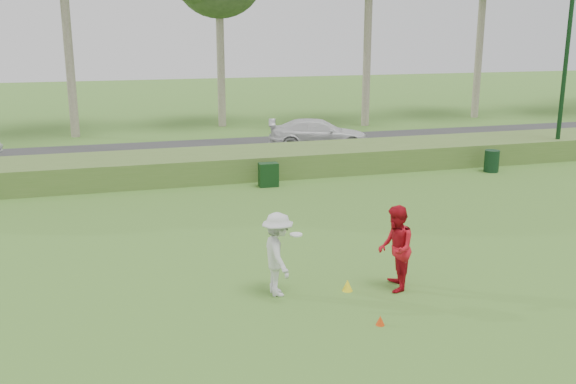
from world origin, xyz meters
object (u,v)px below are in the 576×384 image
object	(u,v)px
lamp_post	(570,25)
utility_cabinet	(268,175)
trash_bin	(492,161)
car_right	(319,134)
player_white	(278,254)
player_red	(396,248)
cone_yellow	(347,285)
cone_orange	(380,320)

from	to	relation	value
lamp_post	utility_cabinet	distance (m)	14.08
trash_bin	car_right	size ratio (longest dim) A/B	0.19
player_white	car_right	distance (m)	16.78
player_red	cone_yellow	bearing A→B (deg)	-82.76
lamp_post	car_right	world-z (taller)	lamp_post
lamp_post	player_white	xyz separation A→B (m)	(-15.23, -10.49, -4.69)
trash_bin	car_right	xyz separation A→B (m)	(-5.00, 6.39, 0.30)
player_red	cone_yellow	size ratio (longest dim) A/B	7.40
utility_cabinet	car_right	bearing A→B (deg)	59.21
cone_orange	car_right	size ratio (longest dim) A/B	0.04
cone_orange	cone_yellow	size ratio (longest dim) A/B	0.75
player_white	utility_cabinet	world-z (taller)	player_white
player_red	cone_orange	world-z (taller)	player_red
cone_yellow	utility_cabinet	xyz separation A→B (m)	(0.70, 9.56, 0.30)
player_white	cone_orange	bearing A→B (deg)	-142.59
cone_orange	cone_yellow	world-z (taller)	cone_yellow
trash_bin	player_red	bearing A→B (deg)	-132.12
lamp_post	trash_bin	size ratio (longest dim) A/B	9.52
car_right	cone_orange	bearing A→B (deg)	179.95
cone_yellow	utility_cabinet	world-z (taller)	utility_cabinet
lamp_post	cone_orange	bearing A→B (deg)	-137.83
lamp_post	car_right	size ratio (longest dim) A/B	1.77
utility_cabinet	trash_bin	xyz separation A→B (m)	(9.02, -0.12, 0.00)
lamp_post	cone_orange	distance (m)	19.34
car_right	lamp_post	bearing A→B (deg)	-104.47
player_red	cone_orange	bearing A→B (deg)	-15.06
player_white	cone_yellow	world-z (taller)	player_white
trash_bin	car_right	distance (m)	8.12
player_red	utility_cabinet	xyz separation A→B (m)	(-0.30, 9.75, -0.51)
lamp_post	player_red	world-z (taller)	lamp_post
cone_yellow	trash_bin	size ratio (longest dim) A/B	0.29
lamp_post	player_red	xyz separation A→B (m)	(-12.74, -10.93, -4.66)
lamp_post	trash_bin	xyz separation A→B (m)	(-4.02, -1.29, -5.16)
lamp_post	car_right	bearing A→B (deg)	150.53
cone_yellow	trash_bin	world-z (taller)	trash_bin
cone_yellow	player_white	bearing A→B (deg)	170.74
player_white	car_right	size ratio (longest dim) A/B	0.39
lamp_post	car_right	xyz separation A→B (m)	(-9.02, 5.10, -4.86)
lamp_post	player_red	distance (m)	17.42
cone_yellow	utility_cabinet	bearing A→B (deg)	85.80
cone_yellow	car_right	bearing A→B (deg)	73.40
utility_cabinet	car_right	xyz separation A→B (m)	(4.02, 6.27, 0.31)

